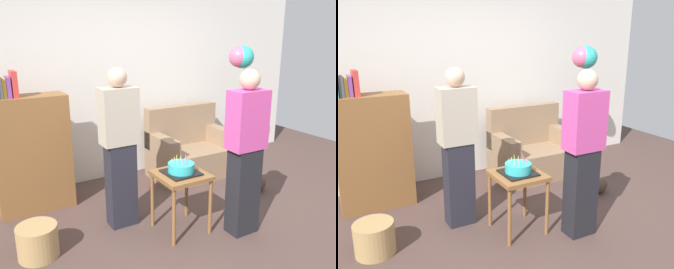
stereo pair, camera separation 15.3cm
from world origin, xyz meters
The scene contains 11 objects.
ground_plane centered at (0.00, 0.00, 0.00)m, with size 8.00×8.00×0.00m, color #4C3833.
wall_back centered at (0.00, 2.05, 1.35)m, with size 6.00×0.10×2.70m, color silver.
couch centered at (0.76, 1.50, 0.34)m, with size 1.10×0.70×0.96m.
bookshelf centered at (-1.32, 1.53, 0.67)m, with size 0.80×0.36×1.59m.
side_table centered at (-0.16, 0.29, 0.52)m, with size 0.48×0.48×0.62m.
birthday_cake centered at (-0.16, 0.29, 0.67)m, with size 0.32×0.32×0.17m.
person_blowing_candles centered at (-0.61, 0.71, 0.83)m, with size 0.36×0.22×1.63m.
person_holding_cake centered at (0.36, -0.05, 0.83)m, with size 0.36×0.22×1.63m.
wicker_basket centered at (-1.50, 0.55, 0.15)m, with size 0.36×0.36×0.30m, color #A88451.
handbag centered at (1.16, 0.56, 0.10)m, with size 0.28×0.14×0.20m, color #473328.
balloon_bunch centered at (1.45, 1.30, 1.63)m, with size 0.34×0.31×1.78m.
Camera 2 is at (-1.81, -2.54, 1.94)m, focal length 38.41 mm.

